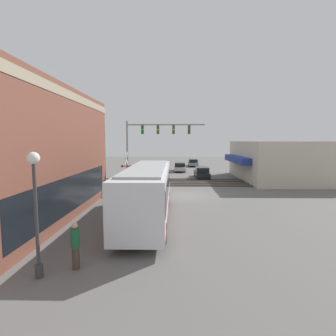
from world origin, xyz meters
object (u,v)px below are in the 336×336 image
(parked_car_grey, at_px, (193,163))
(pedestrian_by_lamp, at_px, (75,245))
(city_bus, at_px, (148,190))
(parked_car_black, at_px, (202,173))
(crossing_signal, at_px, (126,166))
(parked_car_silver, at_px, (180,167))
(pedestrian_at_crossing, at_px, (141,181))
(streetlamp, at_px, (36,204))

(parked_car_grey, distance_m, pedestrian_by_lamp, 42.38)
(city_bus, xyz_separation_m, parked_car_black, (18.77, -5.40, -1.17))
(parked_car_grey, bearing_deg, crossing_signal, 160.00)
(crossing_signal, bearing_deg, pedestrian_by_lamp, -176.10)
(parked_car_silver, bearing_deg, pedestrian_at_crossing, 165.06)
(crossing_signal, bearing_deg, parked_car_black, -48.64)
(streetlamp, xyz_separation_m, pedestrian_at_crossing, (17.41, -1.51, -1.85))
(parked_car_grey, bearing_deg, parked_car_black, -180.00)
(parked_car_grey, xyz_separation_m, pedestrian_by_lamp, (-41.71, 7.54, 0.28))
(pedestrian_at_crossing, bearing_deg, streetlamp, 175.04)
(parked_car_silver, xyz_separation_m, pedestrian_at_crossing, (-16.21, 4.32, 0.21))
(streetlamp, bearing_deg, pedestrian_at_crossing, -4.96)
(crossing_signal, distance_m, streetlamp, 18.36)
(crossing_signal, distance_m, parked_car_silver, 16.47)
(parked_car_grey, relative_size, pedestrian_at_crossing, 2.73)
(parked_car_grey, height_order, pedestrian_by_lamp, pedestrian_by_lamp)
(parked_car_silver, xyz_separation_m, pedestrian_by_lamp, (-32.95, 4.74, 0.27))
(crossing_signal, xyz_separation_m, parked_car_black, (7.70, -8.75, -1.61))
(city_bus, distance_m, pedestrian_by_lamp, 7.00)
(streetlamp, height_order, parked_car_silver, streetlamp)
(parked_car_black, height_order, pedestrian_at_crossing, pedestrian_at_crossing)
(city_bus, height_order, pedestrian_at_crossing, city_bus)
(city_bus, relative_size, parked_car_silver, 2.50)
(city_bus, distance_m, parked_car_grey, 35.53)
(city_bus, xyz_separation_m, parked_car_grey, (35.10, -5.40, -1.19))
(pedestrian_at_crossing, bearing_deg, crossing_signal, 59.84)
(streetlamp, relative_size, parked_car_silver, 0.99)
(city_bus, height_order, parked_car_black, city_bus)
(city_bus, height_order, streetlamp, streetlamp)
(parked_car_silver, relative_size, parked_car_grey, 0.98)
(pedestrian_by_lamp, xyz_separation_m, pedestrian_at_crossing, (16.74, -0.41, -0.07))
(parked_car_silver, bearing_deg, streetlamp, 170.15)
(parked_car_silver, height_order, parked_car_grey, parked_car_silver)
(city_bus, relative_size, parked_car_black, 2.38)
(parked_car_black, distance_m, parked_car_silver, 8.07)
(crossing_signal, relative_size, parked_car_silver, 0.83)
(pedestrian_by_lamp, relative_size, pedestrian_at_crossing, 1.07)
(crossing_signal, xyz_separation_m, parked_car_silver, (15.27, -5.95, -1.62))
(streetlamp, xyz_separation_m, parked_car_silver, (33.62, -5.84, -2.06))
(city_bus, height_order, parked_car_grey, city_bus)
(parked_car_grey, distance_m, pedestrian_at_crossing, 25.97)
(crossing_signal, bearing_deg, pedestrian_at_crossing, -120.16)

